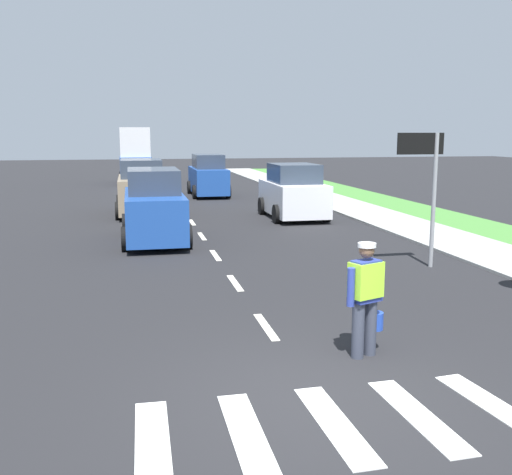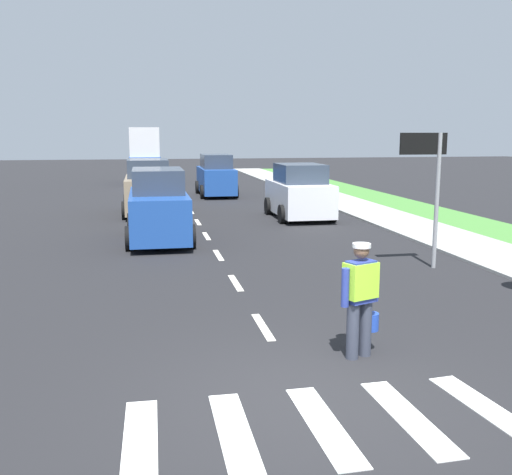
% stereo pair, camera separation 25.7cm
% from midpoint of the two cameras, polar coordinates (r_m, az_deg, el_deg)
% --- Properties ---
extents(ground_plane, '(96.00, 96.00, 0.00)m').
position_cam_midpoint_polar(ground_plane, '(27.83, -7.76, 3.32)').
color(ground_plane, black).
extents(sidewalk_right, '(2.40, 72.00, 0.14)m').
position_cam_midpoint_polar(sidewalk_right, '(19.22, 16.85, 0.01)').
color(sidewalk_right, '#9E9E99').
rests_on(sidewalk_right, ground).
extents(grass_verge_right, '(2.40, 72.00, 0.06)m').
position_cam_midpoint_polar(grass_verge_right, '(20.48, 22.75, 0.25)').
color(grass_verge_right, '#478438').
rests_on(grass_verge_right, ground).
extents(crosswalk_stripes, '(4.48, 1.93, 0.01)m').
position_cam_midpoint_polar(crosswalk_stripes, '(6.95, 6.48, -17.36)').
color(crosswalk_stripes, white).
rests_on(crosswalk_stripes, ground).
extents(lane_center_line, '(0.14, 46.40, 0.01)m').
position_cam_midpoint_polar(lane_center_line, '(31.99, -8.32, 4.18)').
color(lane_center_line, silver).
rests_on(lane_center_line, ground).
extents(road_worker, '(0.69, 0.55, 1.67)m').
position_cam_midpoint_polar(road_worker, '(8.63, 9.69, -5.32)').
color(road_worker, '#383D4C').
rests_on(road_worker, ground).
extents(lane_direction_sign, '(1.16, 0.11, 3.20)m').
position_cam_midpoint_polar(lane_direction_sign, '(14.52, 15.52, 6.54)').
color(lane_direction_sign, gray).
rests_on(lane_direction_sign, ground).
extents(delivery_truck, '(2.16, 4.60, 3.54)m').
position_cam_midpoint_polar(delivery_truck, '(38.86, -11.69, 7.46)').
color(delivery_truck, '#1E4799').
rests_on(delivery_truck, ground).
extents(car_outgoing_far, '(1.87, 4.27, 2.13)m').
position_cam_midpoint_polar(car_outgoing_far, '(30.70, -4.87, 5.85)').
color(car_outgoing_far, '#1E4799').
rests_on(car_outgoing_far, ground).
extents(car_parked_far, '(2.08, 3.92, 2.06)m').
position_cam_midpoint_polar(car_parked_far, '(22.54, 3.27, 4.29)').
color(car_parked_far, silver).
rests_on(car_parked_far, ground).
extents(car_oncoming_lead, '(1.92, 4.39, 2.15)m').
position_cam_midpoint_polar(car_oncoming_lead, '(17.90, -10.17, 2.81)').
color(car_oncoming_lead, '#1E4799').
rests_on(car_oncoming_lead, ground).
extents(car_oncoming_second, '(2.04, 4.21, 2.18)m').
position_cam_midpoint_polar(car_oncoming_second, '(23.96, -11.23, 4.59)').
color(car_oncoming_second, gray).
rests_on(car_oncoming_second, ground).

